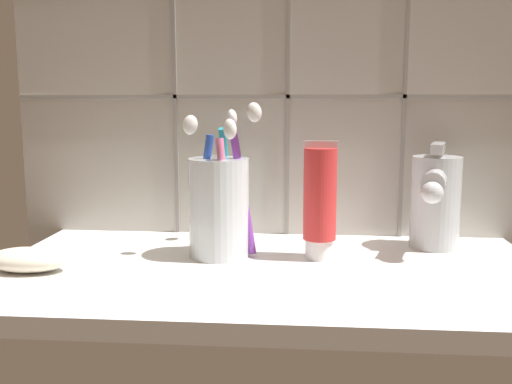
# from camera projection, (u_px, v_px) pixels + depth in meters

# --- Properties ---
(sink_counter) EXTENTS (0.60, 0.32, 0.02)m
(sink_counter) POSITION_uv_depth(u_px,v_px,m) (269.00, 276.00, 0.62)
(sink_counter) COLOR white
(sink_counter) RESTS_ON ground
(tile_wall_backsplash) EXTENTS (0.70, 0.02, 0.54)m
(tile_wall_backsplash) POSITION_uv_depth(u_px,v_px,m) (277.00, 46.00, 0.74)
(tile_wall_backsplash) COLOR #B7B2A8
(tile_wall_backsplash) RESTS_ON ground
(toothbrush_cup) EXTENTS (0.09, 0.12, 0.18)m
(toothbrush_cup) POSITION_uv_depth(u_px,v_px,m) (220.00, 204.00, 0.65)
(toothbrush_cup) COLOR silver
(toothbrush_cup) RESTS_ON sink_counter
(toothpaste_tube) EXTENTS (0.04, 0.04, 0.13)m
(toothpaste_tube) POSITION_uv_depth(u_px,v_px,m) (320.00, 201.00, 0.64)
(toothpaste_tube) COLOR white
(toothpaste_tube) RESTS_ON sink_counter
(sink_faucet) EXTENTS (0.06, 0.11, 0.13)m
(sink_faucet) POSITION_uv_depth(u_px,v_px,m) (435.00, 199.00, 0.69)
(sink_faucet) COLOR silver
(sink_faucet) RESTS_ON sink_counter
(soap_bar) EXTENTS (0.09, 0.05, 0.03)m
(soap_bar) POSITION_uv_depth(u_px,v_px,m) (27.00, 260.00, 0.60)
(soap_bar) COLOR silver
(soap_bar) RESTS_ON sink_counter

